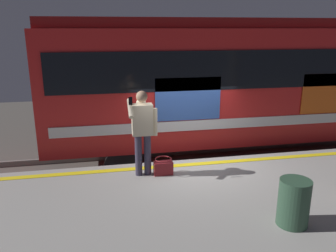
{
  "coord_description": "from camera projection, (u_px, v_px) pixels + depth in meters",
  "views": [
    {
      "loc": [
        1.86,
        6.91,
        3.81
      ],
      "look_at": [
        0.57,
        0.3,
        1.87
      ],
      "focal_mm": 36.33,
      "sensor_mm": 36.0,
      "label": 1
    }
  ],
  "objects": [
    {
      "name": "handbag",
      "position": [
        163.0,
        167.0,
        6.83
      ],
      "size": [
        0.38,
        0.34,
        0.34
      ],
      "color": "maroon",
      "rests_on": "platform"
    },
    {
      "name": "train_carriage",
      "position": [
        238.0,
        77.0,
        9.55
      ],
      "size": [
        10.49,
        3.05,
        3.89
      ],
      "color": "red",
      "rests_on": "ground"
    },
    {
      "name": "ground_plane",
      "position": [
        189.0,
        198.0,
        7.91
      ],
      "size": [
        24.28,
        24.28,
        0.0
      ],
      "primitive_type": "plane",
      "color": "#4C4742"
    },
    {
      "name": "platform",
      "position": [
        226.0,
        240.0,
        5.54
      ],
      "size": [
        16.16,
        4.76,
        0.97
      ],
      "primitive_type": "cube",
      "color": "gray",
      "rests_on": "ground"
    },
    {
      "name": "passenger",
      "position": [
        142.0,
        126.0,
        6.59
      ],
      "size": [
        0.57,
        0.55,
        1.71
      ],
      "color": "#383347",
      "rests_on": "platform"
    },
    {
      "name": "safety_line",
      "position": [
        194.0,
        164.0,
        7.36
      ],
      "size": [
        15.84,
        0.16,
        0.01
      ],
      "primitive_type": "cube",
      "color": "yellow",
      "rests_on": "platform"
    },
    {
      "name": "trash_bin",
      "position": [
        294.0,
        203.0,
        5.03
      ],
      "size": [
        0.46,
        0.46,
        0.72
      ],
      "primitive_type": "cylinder",
      "color": "#2D4C38",
      "rests_on": "platform"
    },
    {
      "name": "track_rail_far",
      "position": [
        167.0,
        153.0,
        10.54
      ],
      "size": [
        21.01,
        0.08,
        0.16
      ],
      "primitive_type": "cube",
      "color": "slate",
      "rests_on": "ground"
    },
    {
      "name": "track_rail_near",
      "position": [
        177.0,
        171.0,
        9.19
      ],
      "size": [
        21.01,
        0.08,
        0.16
      ],
      "primitive_type": "cube",
      "color": "slate",
      "rests_on": "ground"
    }
  ]
}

